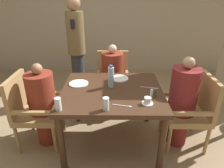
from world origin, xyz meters
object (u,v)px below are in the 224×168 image
Objects in this scene: standing_host at (77,47)px; diner_in_left_chair at (43,104)px; glass_tall_mid at (58,104)px; water_bottle at (111,77)px; teacup_with_saucer at (148,101)px; glass_tall_near at (106,104)px; chair_far_side at (113,78)px; chair_right_side at (193,108)px; plate_main_left at (119,78)px; plate_main_right at (79,83)px; diner_in_right_chair at (182,102)px; chair_left_side at (32,108)px; diner_in_far_chair at (112,78)px.

diner_in_left_chair is at bearing -99.77° from standing_host.
standing_host reaches higher than glass_tall_mid.
teacup_with_saucer is at bearing -46.36° from water_bottle.
diner_in_left_chair is at bearing 151.30° from glass_tall_near.
diner_in_left_chair is 3.94× the size of water_bottle.
glass_tall_near is (-0.04, -0.51, -0.06)m from water_bottle.
standing_host reaches higher than diner_in_left_chair.
chair_far_side is 1.29m from teacup_with_saucer.
diner_in_left_chair is 1.79m from chair_right_side.
plate_main_right is (-0.50, -0.16, 0.00)m from plate_main_left.
chair_far_side is 0.82m from standing_host.
standing_host is at bearing 80.23° from diner_in_left_chair.
glass_tall_mid reaches higher than plate_main_right.
diner_in_left_chair is 0.92m from glass_tall_near.
diner_in_right_chair is 4.24× the size of water_bottle.
chair_right_side is 3.37× the size of water_bottle.
plate_main_right is at bearing 170.01° from water_bottle.
glass_tall_mid is (-1.33, -0.43, 0.22)m from diner_in_right_chair.
chair_far_side is 0.89m from plate_main_right.
glass_tall_mid is (-0.50, -1.34, 0.31)m from chair_far_side.
chair_left_side is 1.00× the size of chair_right_side.
diner_in_right_chair reaches higher than glass_tall_mid.
plate_main_left is at bearing 17.86° from plate_main_right.
chair_right_side is at bearing -38.63° from standing_host.
plate_main_left is 1.78× the size of glass_tall_mid.
diner_in_far_chair reaches higher than plate_main_left.
plate_main_right is at bearing 173.52° from chair_right_side.
plate_main_right is 0.60m from glass_tall_mid.
plate_main_left is (0.92, 0.32, 0.20)m from diner_in_left_chair.
diner_in_left_chair is (0.14, 0.00, 0.05)m from chair_left_side.
diner_in_left_chair is 1.17× the size of chair_right_side.
standing_host is 12.97× the size of glass_tall_near.
glass_tall_near is (-1.02, -0.42, 0.31)m from chair_right_side.
chair_left_side is 0.15m from diner_in_left_chair.
glass_tall_near is (0.77, -0.42, 0.26)m from diner_in_left_chair.
diner_in_far_chair is at bearing 42.80° from diner_in_left_chair.
chair_right_side is at bearing -38.40° from diner_in_far_chair.
water_bottle is 0.51m from glass_tall_near.
chair_left_side is at bearing 136.91° from glass_tall_mid.
glass_tall_near and glass_tall_mid have the same top height.
chair_far_side is at bearing 106.60° from teacup_with_saucer.
diner_in_right_chair is (1.65, -0.00, 0.04)m from diner_in_left_chair.
standing_host is at bearing 117.01° from water_bottle.
diner_in_right_chair is (1.79, 0.00, 0.09)m from chair_left_side.
glass_tall_mid is (-0.50, -1.20, 0.25)m from diner_in_far_chair.
chair_left_side reaches higher than plate_main_right.
teacup_with_saucer is at bearing -71.38° from diner_in_far_chair.
chair_far_side is 0.79× the size of diner_in_right_chair.
plate_main_right is 1.78× the size of glass_tall_mid.
chair_right_side is 0.73m from teacup_with_saucer.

